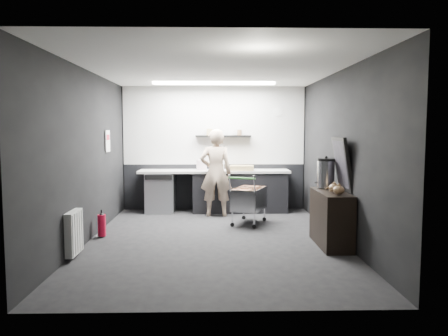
{
  "coord_description": "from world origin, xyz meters",
  "views": [
    {
      "loc": [
        -0.02,
        -6.85,
        1.77
      ],
      "look_at": [
        0.16,
        0.4,
        1.12
      ],
      "focal_mm": 35.0,
      "sensor_mm": 36.0,
      "label": 1
    }
  ],
  "objects": [
    {
      "name": "wall_back",
      "position": [
        0.0,
        2.75,
        1.35
      ],
      "size": [
        5.5,
        0.0,
        5.5
      ],
      "primitive_type": "plane",
      "rotation": [
        1.57,
        0.0,
        0.0
      ],
      "color": "black",
      "rests_on": "floor"
    },
    {
      "name": "fire_extinguisher",
      "position": [
        -1.85,
        0.24,
        0.21
      ],
      "size": [
        0.13,
        0.13,
        0.44
      ],
      "color": "#BB0C28",
      "rests_on": "floor"
    },
    {
      "name": "ceiling",
      "position": [
        0.0,
        0.0,
        2.7
      ],
      "size": [
        5.5,
        5.5,
        0.0
      ],
      "primitive_type": "plane",
      "rotation": [
        3.14,
        0.0,
        0.0
      ],
      "color": "white",
      "rests_on": "wall_back"
    },
    {
      "name": "sideboard",
      "position": [
        1.78,
        -0.33,
        0.53
      ],
      "size": [
        0.47,
        1.1,
        1.65
      ],
      "color": "black",
      "rests_on": "floor"
    },
    {
      "name": "wall_right",
      "position": [
        2.0,
        0.0,
        1.35
      ],
      "size": [
        0.0,
        5.5,
        5.5
      ],
      "primitive_type": "plane",
      "rotation": [
        1.57,
        0.0,
        -1.57
      ],
      "color": "black",
      "rests_on": "floor"
    },
    {
      "name": "shopping_cart",
      "position": [
        0.64,
        1.21,
        0.44
      ],
      "size": [
        0.78,
        1.02,
        0.92
      ],
      "color": "silver",
      "rests_on": "floor"
    },
    {
      "name": "dado_panel",
      "position": [
        0.0,
        2.73,
        0.5
      ],
      "size": [
        3.95,
        0.02,
        1.0
      ],
      "primitive_type": "cube",
      "color": "black",
      "rests_on": "wall_back"
    },
    {
      "name": "wall_clock",
      "position": [
        1.4,
        2.72,
        2.15
      ],
      "size": [
        0.2,
        0.03,
        0.2
      ],
      "primitive_type": "cylinder",
      "rotation": [
        1.57,
        0.0,
        0.0
      ],
      "color": "silver",
      "rests_on": "wall_back"
    },
    {
      "name": "floating_shelf",
      "position": [
        0.2,
        2.62,
        1.62
      ],
      "size": [
        1.2,
        0.22,
        0.04
      ],
      "primitive_type": "cube",
      "color": "black",
      "rests_on": "wall_back"
    },
    {
      "name": "wall_front",
      "position": [
        0.0,
        -2.75,
        1.35
      ],
      "size": [
        5.5,
        0.0,
        5.5
      ],
      "primitive_type": "plane",
      "rotation": [
        -1.57,
        0.0,
        0.0
      ],
      "color": "black",
      "rests_on": "floor"
    },
    {
      "name": "poster_red_band",
      "position": [
        -1.98,
        1.3,
        1.62
      ],
      "size": [
        0.02,
        0.22,
        0.1
      ],
      "primitive_type": "cube",
      "color": "red",
      "rests_on": "poster"
    },
    {
      "name": "prep_counter",
      "position": [
        0.14,
        2.42,
        0.46
      ],
      "size": [
        3.2,
        0.61,
        0.9
      ],
      "color": "black",
      "rests_on": "floor"
    },
    {
      "name": "ceiling_strip",
      "position": [
        0.0,
        1.85,
        2.67
      ],
      "size": [
        2.4,
        0.2,
        0.04
      ],
      "primitive_type": "cube",
      "color": "white",
      "rests_on": "ceiling"
    },
    {
      "name": "pink_tub",
      "position": [
        -0.26,
        2.42,
        1.01
      ],
      "size": [
        0.22,
        0.22,
        0.22
      ],
      "primitive_type": "cylinder",
      "color": "silver",
      "rests_on": "prep_counter"
    },
    {
      "name": "white_container",
      "position": [
        0.13,
        2.37,
        0.97
      ],
      "size": [
        0.18,
        0.15,
        0.14
      ],
      "primitive_type": "cube",
      "rotation": [
        0.0,
        0.0,
        -0.15
      ],
      "color": "silver",
      "rests_on": "prep_counter"
    },
    {
      "name": "cardboard_box",
      "position": [
        0.59,
        2.37,
        0.95
      ],
      "size": [
        0.53,
        0.42,
        0.1
      ],
      "primitive_type": "cube",
      "rotation": [
        0.0,
        0.0,
        -0.07
      ],
      "color": "#998351",
      "rests_on": "prep_counter"
    },
    {
      "name": "kitchen_wall_panel",
      "position": [
        0.0,
        2.73,
        1.85
      ],
      "size": [
        3.95,
        0.02,
        1.7
      ],
      "primitive_type": "cube",
      "color": "#B9B8B4",
      "rests_on": "wall_back"
    },
    {
      "name": "radiator",
      "position": [
        -1.94,
        -0.9,
        0.35
      ],
      "size": [
        0.1,
        0.5,
        0.6
      ],
      "primitive_type": "cube",
      "color": "silver",
      "rests_on": "wall_left"
    },
    {
      "name": "poster",
      "position": [
        -1.98,
        1.3,
        1.55
      ],
      "size": [
        0.02,
        0.3,
        0.4
      ],
      "primitive_type": "cube",
      "color": "white",
      "rests_on": "wall_left"
    },
    {
      "name": "person",
      "position": [
        0.03,
        1.97,
        0.89
      ],
      "size": [
        0.65,
        0.43,
        1.77
      ],
      "primitive_type": "imported",
      "rotation": [
        0.0,
        0.0,
        3.14
      ],
      "color": "beige",
      "rests_on": "floor"
    },
    {
      "name": "floor",
      "position": [
        0.0,
        0.0,
        0.0
      ],
      "size": [
        5.5,
        5.5,
        0.0
      ],
      "primitive_type": "plane",
      "color": "black",
      "rests_on": "ground"
    },
    {
      "name": "wall_left",
      "position": [
        -2.0,
        0.0,
        1.35
      ],
      "size": [
        0.0,
        5.5,
        5.5
      ],
      "primitive_type": "plane",
      "rotation": [
        1.57,
        0.0,
        1.57
      ],
      "color": "black",
      "rests_on": "floor"
    }
  ]
}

